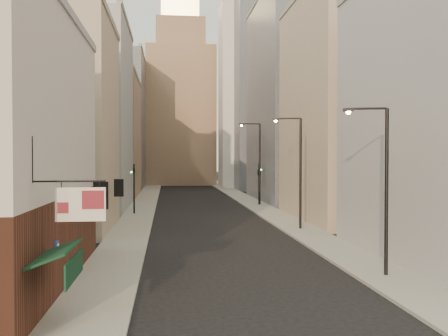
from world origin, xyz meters
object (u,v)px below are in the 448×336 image
streetlamp_near (382,181)px  streetlamp_far (258,159)px  clock_tower (180,100)px  traffic_light_right (259,172)px  streetlamp_mid (298,166)px  white_tower (242,87)px  traffic_light_left (134,177)px

streetlamp_near → streetlamp_far: streetlamp_far is taller
clock_tower → traffic_light_right: size_ratio=8.98×
streetlamp_near → streetlamp_far: bearing=102.8°
clock_tower → streetlamp_near: size_ratio=5.61×
streetlamp_mid → traffic_light_right: (0.60, 19.58, -1.09)m
clock_tower → streetlamp_mid: size_ratio=5.14×
streetlamp_near → streetlamp_mid: bearing=103.4°
white_tower → traffic_light_right: white_tower is taller
clock_tower → traffic_light_left: (-5.98, -56.03, -13.95)m
streetlamp_far → clock_tower: bearing=102.5°
streetlamp_mid → streetlamp_far: 19.52m
streetlamp_near → traffic_light_left: bearing=129.6°
clock_tower → white_tower: clock_tower is taller
white_tower → traffic_light_left: size_ratio=8.30×
streetlamp_near → traffic_light_right: (0.61, 34.90, -0.68)m
streetlamp_far → traffic_light_right: streetlamp_far is taller
white_tower → traffic_light_left: (-16.98, -42.03, -14.92)m
clock_tower → traffic_light_left: clock_tower is taller
white_tower → streetlamp_near: size_ratio=5.18×
streetlamp_near → traffic_light_left: size_ratio=1.60×
streetlamp_mid → traffic_light_right: 19.62m
clock_tower → streetlamp_mid: (7.30, -67.83, -12.65)m
streetlamp_near → streetlamp_mid: (0.01, 15.32, 0.41)m
streetlamp_mid → white_tower: bearing=102.9°
white_tower → streetlamp_far: 36.89m
clock_tower → white_tower: 17.83m
clock_tower → white_tower: (11.00, -14.00, 0.97)m
clock_tower → streetlamp_far: (7.72, -48.32, -12.15)m
streetlamp_near → streetlamp_far: (0.43, 34.82, 0.91)m
clock_tower → streetlamp_mid: clock_tower is taller
streetlamp_far → traffic_light_left: bearing=-147.2°
white_tower → streetlamp_mid: size_ratio=4.75×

